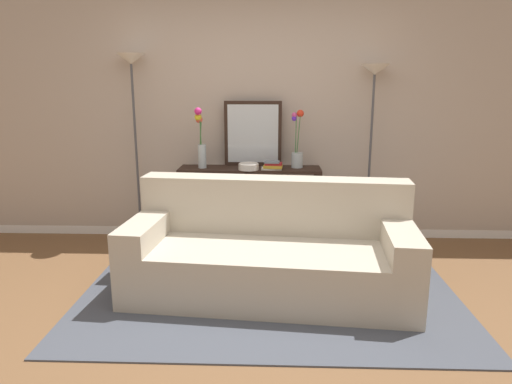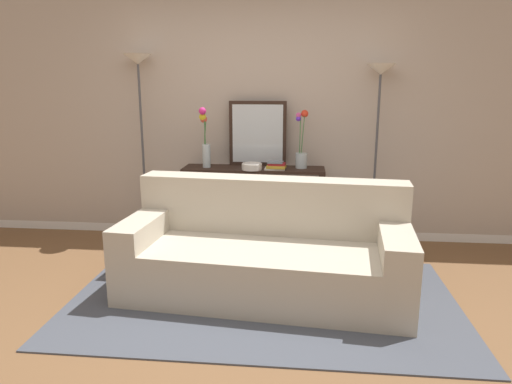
% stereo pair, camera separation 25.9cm
% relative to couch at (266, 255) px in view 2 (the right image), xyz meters
% --- Properties ---
extents(ground_plane, '(16.00, 16.00, 0.02)m').
position_rel_couch_xyz_m(ground_plane, '(-0.20, -0.54, -0.32)').
color(ground_plane, brown).
extents(back_wall, '(12.00, 0.15, 2.61)m').
position_rel_couch_xyz_m(back_wall, '(-0.20, 1.46, 0.99)').
color(back_wall, white).
rests_on(back_wall, ground).
extents(area_rug, '(2.94, 1.73, 0.01)m').
position_rel_couch_xyz_m(area_rug, '(-0.01, -0.16, -0.31)').
color(area_rug, '#474C56').
rests_on(area_rug, ground).
extents(couch, '(2.27, 1.12, 0.88)m').
position_rel_couch_xyz_m(couch, '(0.00, 0.00, 0.00)').
color(couch, '#BCB29E').
rests_on(couch, ground).
extents(console_table, '(1.43, 0.35, 0.80)m').
position_rel_couch_xyz_m(console_table, '(-0.22, 1.14, 0.25)').
color(console_table, black).
rests_on(console_table, ground).
extents(floor_lamp_left, '(0.28, 0.28, 1.92)m').
position_rel_couch_xyz_m(floor_lamp_left, '(-1.39, 1.21, 1.20)').
color(floor_lamp_left, '#4C4C51').
rests_on(floor_lamp_left, ground).
extents(floor_lamp_right, '(0.28, 0.28, 1.82)m').
position_rel_couch_xyz_m(floor_lamp_right, '(1.00, 1.21, 1.12)').
color(floor_lamp_right, '#4C4C51').
rests_on(floor_lamp_right, ground).
extents(wall_mirror, '(0.59, 0.02, 0.66)m').
position_rel_couch_xyz_m(wall_mirror, '(-0.19, 1.29, 0.82)').
color(wall_mirror, black).
rests_on(wall_mirror, console_table).
extents(vase_tall_flowers, '(0.11, 0.11, 0.60)m').
position_rel_couch_xyz_m(vase_tall_flowers, '(-0.71, 1.12, 0.78)').
color(vase_tall_flowers, silver).
rests_on(vase_tall_flowers, console_table).
extents(vase_short_flowers, '(0.12, 0.12, 0.58)m').
position_rel_couch_xyz_m(vase_short_flowers, '(0.26, 1.18, 0.68)').
color(vase_short_flowers, silver).
rests_on(vase_short_flowers, console_table).
extents(fruit_bowl, '(0.20, 0.20, 0.07)m').
position_rel_couch_xyz_m(fruit_bowl, '(-0.22, 1.04, 0.53)').
color(fruit_bowl, silver).
rests_on(fruit_bowl, console_table).
extents(book_stack, '(0.21, 0.15, 0.08)m').
position_rel_couch_xyz_m(book_stack, '(0.01, 1.06, 0.53)').
color(book_stack, silver).
rests_on(book_stack, console_table).
extents(book_row_under_console, '(0.42, 0.18, 0.13)m').
position_rel_couch_xyz_m(book_row_under_console, '(-0.59, 1.14, -0.25)').
color(book_row_under_console, '#236033').
rests_on(book_row_under_console, ground).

